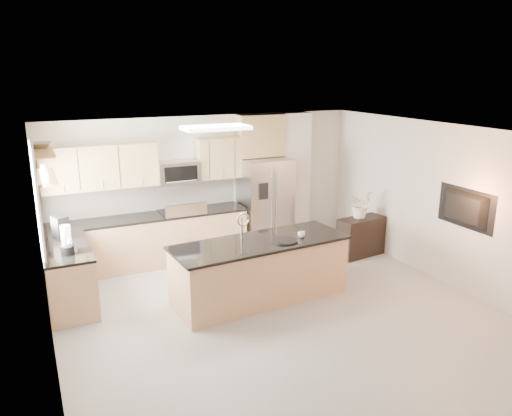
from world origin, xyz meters
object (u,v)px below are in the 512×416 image
island (260,270)px  platter (285,241)px  range (183,235)px  kettle (70,244)px  bowl (40,144)px  coffee_maker (61,228)px  microwave (178,172)px  flower_vase (360,198)px  credenza (361,237)px  blender (67,242)px  refrigerator (265,204)px  cup (301,235)px  television (462,209)px

island → platter: (0.33, -0.16, 0.47)m
range → island: island is taller
kettle → bowl: (-0.23, 0.49, 1.36)m
platter → coffee_maker: bearing=152.2°
microwave → flower_vase: (3.09, -1.28, -0.51)m
credenza → kettle: 5.18m
blender → kettle: blender is taller
kettle → platter: bearing=-18.0°
island → flower_vase: (2.50, 0.92, 0.65)m
island → flower_vase: size_ratio=3.62×
microwave → refrigerator: bearing=-5.9°
kettle → refrigerator: bearing=18.6°
range → credenza: range is taller
range → refrigerator: refrigerator is taller
cup → kettle: bearing=164.5°
cup → television: bearing=-22.3°
coffee_maker → bowl: bearing=-138.7°
credenza → blender: size_ratio=2.17×
refrigerator → credenza: size_ratio=1.93×
microwave → television: size_ratio=0.71×
credenza → bowl: bearing=167.7°
credenza → coffee_maker: 5.28m
range → credenza: 3.34m
blender → kettle: bearing=68.9°
kettle → cup: bearing=-15.5°
platter → coffee_maker: 3.40m
flower_vase → microwave: bearing=157.5°
refrigerator → platter: bearing=-108.8°
platter → television: (2.60, -0.88, 0.41)m
microwave → television: bearing=-42.8°
cup → microwave: bearing=118.1°
range → refrigerator: bearing=-1.6°
island → platter: size_ratio=7.02×
platter → flower_vase: 2.44m
range → island: 2.16m
cup → television: size_ratio=0.10×
range → blender: 2.59m
credenza → bowl: bowl is taller
microwave → kettle: bearing=-145.2°
bowl → television: bowl is taller
cup → refrigerator: bearing=78.7°
platter → flower_vase: (2.17, 1.09, 0.18)m
microwave → bowl: bearing=-157.8°
refrigerator → cup: (-0.43, -2.14, 0.08)m
microwave → flower_vase: 3.38m
cup → coffee_maker: coffee_maker is taller
refrigerator → coffee_maker: size_ratio=5.05×
blender → cup: bearing=-13.1°
refrigerator → range: bearing=178.4°
coffee_maker → island: bearing=-28.0°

